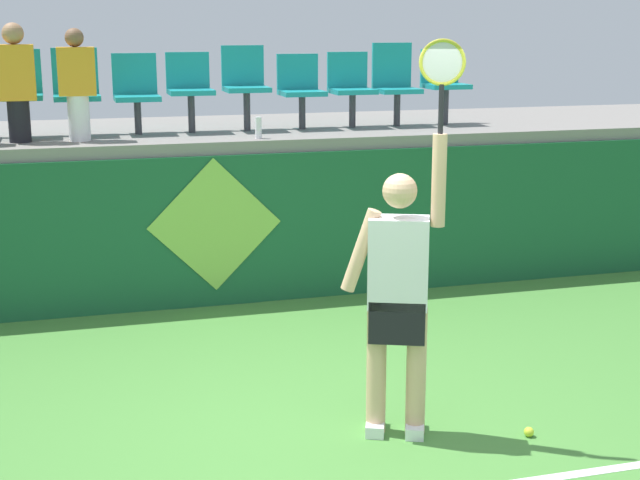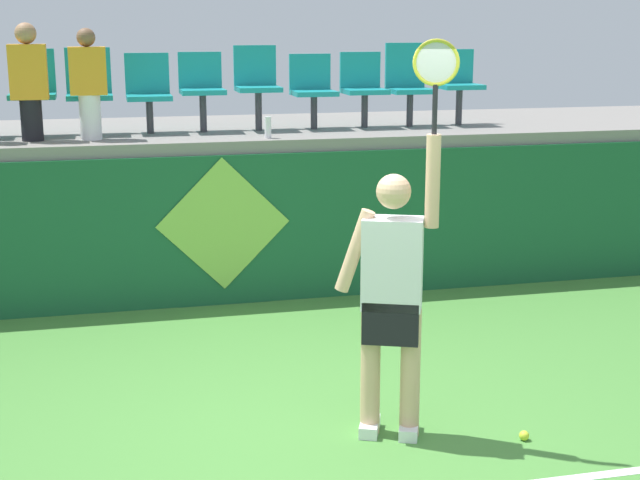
% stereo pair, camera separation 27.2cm
% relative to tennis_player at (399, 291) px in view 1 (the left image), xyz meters
% --- Properties ---
extents(ground_plane, '(40.00, 40.00, 0.00)m').
position_rel_tennis_player_xyz_m(ground_plane, '(-0.44, -0.08, -0.98)').
color(ground_plane, '#478438').
extents(court_back_wall, '(12.86, 0.20, 1.44)m').
position_rel_tennis_player_xyz_m(court_back_wall, '(-0.44, 3.22, -0.26)').
color(court_back_wall, '#195633').
rests_on(court_back_wall, ground_plane).
extents(spectator_platform, '(12.86, 2.52, 0.12)m').
position_rel_tennis_player_xyz_m(spectator_platform, '(-0.44, 4.43, 0.53)').
color(spectator_platform, gray).
rests_on(spectator_platform, court_back_wall).
extents(tennis_player, '(0.71, 0.38, 2.56)m').
position_rel_tennis_player_xyz_m(tennis_player, '(0.00, 0.00, 0.00)').
color(tennis_player, white).
rests_on(tennis_player, ground_plane).
extents(tennis_ball, '(0.07, 0.07, 0.07)m').
position_rel_tennis_player_xyz_m(tennis_ball, '(0.82, -0.30, -0.95)').
color(tennis_ball, '#D1E533').
rests_on(tennis_ball, ground_plane).
extents(water_bottle, '(0.06, 0.06, 0.21)m').
position_rel_tennis_player_xyz_m(water_bottle, '(-0.19, 3.35, 0.69)').
color(water_bottle, white).
rests_on(water_bottle, spectator_platform).
extents(stadium_chair_1, '(0.44, 0.42, 0.84)m').
position_rel_tennis_player_xyz_m(stadium_chair_1, '(-2.38, 4.09, 1.05)').
color(stadium_chair_1, '#38383D').
rests_on(stadium_chair_1, spectator_platform).
extents(stadium_chair_2, '(0.44, 0.42, 0.84)m').
position_rel_tennis_player_xyz_m(stadium_chair_2, '(-1.84, 4.09, 1.05)').
color(stadium_chair_2, '#38383D').
rests_on(stadium_chair_2, spectator_platform).
extents(stadium_chair_3, '(0.44, 0.42, 0.79)m').
position_rel_tennis_player_xyz_m(stadium_chair_3, '(-1.27, 4.09, 1.02)').
color(stadium_chair_3, '#38383D').
rests_on(stadium_chair_3, spectator_platform).
extents(stadium_chair_4, '(0.44, 0.42, 0.79)m').
position_rel_tennis_player_xyz_m(stadium_chair_4, '(-0.73, 4.08, 1.05)').
color(stadium_chair_4, '#38383D').
rests_on(stadium_chair_4, spectator_platform).
extents(stadium_chair_5, '(0.44, 0.42, 0.86)m').
position_rel_tennis_player_xyz_m(stadium_chair_5, '(-0.17, 4.09, 1.08)').
color(stadium_chair_5, '#38383D').
rests_on(stadium_chair_5, spectator_platform).
extents(stadium_chair_6, '(0.44, 0.42, 0.77)m').
position_rel_tennis_player_xyz_m(stadium_chair_6, '(0.42, 4.08, 1.02)').
color(stadium_chair_6, '#38383D').
rests_on(stadium_chair_6, spectator_platform).
extents(stadium_chair_7, '(0.44, 0.42, 0.78)m').
position_rel_tennis_player_xyz_m(stadium_chair_7, '(0.97, 4.08, 1.03)').
color(stadium_chair_7, '#38383D').
rests_on(stadium_chair_7, spectator_platform).
extents(stadium_chair_8, '(0.44, 0.42, 0.87)m').
position_rel_tennis_player_xyz_m(stadium_chair_8, '(1.47, 4.09, 1.06)').
color(stadium_chair_8, '#38383D').
rests_on(stadium_chair_8, spectator_platform).
extents(stadium_chair_9, '(0.44, 0.42, 0.80)m').
position_rel_tennis_player_xyz_m(stadium_chair_9, '(2.03, 4.08, 1.05)').
color(stadium_chair_9, '#38383D').
rests_on(stadium_chair_9, spectator_platform).
extents(spectator_0, '(0.34, 0.20, 1.09)m').
position_rel_tennis_player_xyz_m(spectator_0, '(-2.38, 3.67, 1.15)').
color(spectator_0, black).
rests_on(spectator_0, spectator_platform).
extents(spectator_1, '(0.34, 0.20, 1.04)m').
position_rel_tennis_player_xyz_m(spectator_1, '(-1.84, 3.65, 1.12)').
color(spectator_1, white).
rests_on(spectator_1, spectator_platform).
extents(wall_signage_mount, '(1.27, 0.01, 1.43)m').
position_rel_tennis_player_xyz_m(wall_signage_mount, '(-0.67, 3.11, -0.98)').
color(wall_signage_mount, '#195633').
rests_on(wall_signage_mount, ground_plane).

